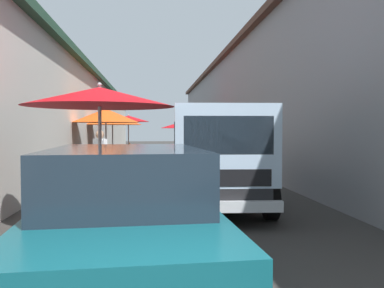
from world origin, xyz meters
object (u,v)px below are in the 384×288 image
(fruit_stall_near_right, at_px, (106,122))
(fruit_stall_far_right, at_px, (112,126))
(delivery_truck, at_px, (219,160))
(plastic_stool, at_px, (233,166))
(hatchback_car, at_px, (126,217))
(fruit_stall_mid_lane, at_px, (185,128))
(fruit_stall_near_left, at_px, (129,126))
(fruit_stall_far_left, at_px, (103,124))
(vendor_by_crates, at_px, (100,157))

(fruit_stall_near_right, height_order, fruit_stall_far_right, fruit_stall_near_right)
(delivery_truck, height_order, plastic_stool, delivery_truck)
(fruit_stall_far_right, xyz_separation_m, hatchback_car, (-13.70, -1.48, -1.07))
(fruit_stall_mid_lane, bearing_deg, fruit_stall_near_left, 95.23)
(fruit_stall_far_left, xyz_separation_m, hatchback_car, (-2.50, -0.51, -0.99))
(plastic_stool, bearing_deg, fruit_stall_mid_lane, 10.66)
(fruit_stall_mid_lane, relative_size, delivery_truck, 0.53)
(delivery_truck, distance_m, vendor_by_crates, 3.92)
(hatchback_car, bearing_deg, fruit_stall_near_left, 3.07)
(fruit_stall_far_right, bearing_deg, delivery_truck, -162.95)
(fruit_stall_mid_lane, xyz_separation_m, delivery_truck, (-12.97, 0.40, -0.71))
(fruit_stall_near_right, relative_size, plastic_stool, 5.69)
(delivery_truck, relative_size, plastic_stool, 11.51)
(fruit_stall_far_left, relative_size, plastic_stool, 5.66)
(hatchback_car, bearing_deg, plastic_stool, -17.51)
(fruit_stall_near_left, bearing_deg, plastic_stool, -146.64)
(fruit_stall_mid_lane, relative_size, plastic_stool, 6.05)
(fruit_stall_far_left, height_order, hatchback_car, fruit_stall_far_left)
(fruit_stall_mid_lane, bearing_deg, vendor_by_crates, 163.05)
(fruit_stall_near_right, distance_m, vendor_by_crates, 3.83)
(fruit_stall_mid_lane, xyz_separation_m, vendor_by_crates, (-10.11, 3.08, -0.80))
(fruit_stall_near_left, xyz_separation_m, plastic_stool, (-6.22, -4.09, -1.51))
(fruit_stall_far_left, xyz_separation_m, delivery_truck, (1.19, -2.11, -0.69))
(fruit_stall_far_right, relative_size, plastic_stool, 5.93)
(fruit_stall_far_left, bearing_deg, plastic_stool, -25.90)
(plastic_stool, bearing_deg, fruit_stall_far_right, 53.12)
(vendor_by_crates, xyz_separation_m, plastic_stool, (3.63, -4.30, -0.62))
(fruit_stall_far_left, relative_size, fruit_stall_far_right, 0.95)
(fruit_stall_near_left, bearing_deg, fruit_stall_mid_lane, -84.77)
(delivery_truck, xyz_separation_m, plastic_stool, (6.49, -1.62, -0.71))
(vendor_by_crates, bearing_deg, plastic_stool, -49.83)
(fruit_stall_near_right, height_order, vendor_by_crates, fruit_stall_near_right)
(fruit_stall_far_left, distance_m, delivery_truck, 2.52)
(plastic_stool, bearing_deg, fruit_stall_near_right, 89.22)
(fruit_stall_mid_lane, height_order, fruit_stall_near_left, fruit_stall_near_left)
(fruit_stall_near_right, bearing_deg, fruit_stall_mid_lane, -27.52)
(fruit_stall_far_left, bearing_deg, fruit_stall_far_right, 4.91)
(fruit_stall_near_right, bearing_deg, delivery_truck, -155.81)
(plastic_stool, bearing_deg, delivery_truck, 166.00)
(fruit_stall_mid_lane, bearing_deg, fruit_stall_far_right, 130.47)
(fruit_stall_near_right, xyz_separation_m, fruit_stall_far_right, (3.46, 0.13, -0.11))
(fruit_stall_far_left, xyz_separation_m, plastic_stool, (7.68, -3.73, -1.41))
(delivery_truck, relative_size, vendor_by_crates, 3.06)
(hatchback_car, bearing_deg, vendor_by_crates, 9.43)
(fruit_stall_far_left, bearing_deg, fruit_stall_mid_lane, -10.04)
(fruit_stall_near_left, relative_size, hatchback_car, 0.61)
(fruit_stall_far_right, xyz_separation_m, plastic_stool, (-3.52, -4.69, -1.48))
(fruit_stall_far_left, relative_size, fruit_stall_near_left, 1.00)
(vendor_by_crates, bearing_deg, fruit_stall_far_right, 3.11)
(hatchback_car, relative_size, delivery_truck, 0.80)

